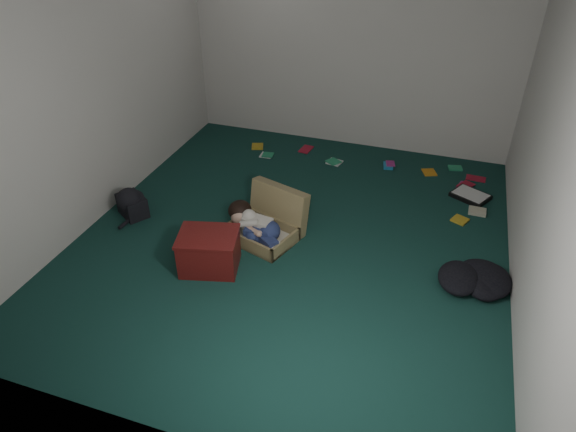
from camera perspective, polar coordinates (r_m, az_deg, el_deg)
The scene contains 12 objects.
floor at distance 5.02m, azimuth 0.54°, elevation -2.41°, with size 4.50×4.50×0.00m, color #143A33.
wall_back at distance 6.45m, azimuth 7.13°, elevation 18.60°, with size 4.50×4.50×0.00m, color silver.
wall_front at distance 2.62m, azimuth -14.77°, elevation -7.01°, with size 4.50×4.50×0.00m, color silver.
wall_left at distance 5.30m, azimuth -21.01°, elevation 13.31°, with size 4.50×4.50×0.00m, color silver.
wall_right at distance 4.27m, azimuth 27.31°, elevation 6.94°, with size 4.50×4.50×0.00m, color silver.
suitcase at distance 5.00m, azimuth -2.18°, elevation -0.69°, with size 0.79×0.78×0.46m.
person at distance 4.90m, azimuth -3.73°, elevation -0.97°, with size 0.63×0.47×0.29m.
maroon_bin at distance 4.61m, azimuth -8.76°, elevation -3.90°, with size 0.60×0.52×0.36m.
backpack at distance 5.53m, azimuth -16.92°, elevation 1.19°, with size 0.40×0.32×0.24m, color black, non-canonical shape.
clothing_pile at distance 4.74m, azimuth 20.10°, elevation -6.29°, with size 0.48×0.39×0.15m, color black, non-canonical shape.
paper_tray at distance 5.97m, azimuth 19.61°, elevation 2.14°, with size 0.46×0.42×0.05m.
book_scatter at distance 6.22m, azimuth 10.98°, elevation 4.76°, with size 2.92×1.31×0.02m.
Camera 1 is at (1.23, -3.86, 2.97)m, focal length 32.00 mm.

